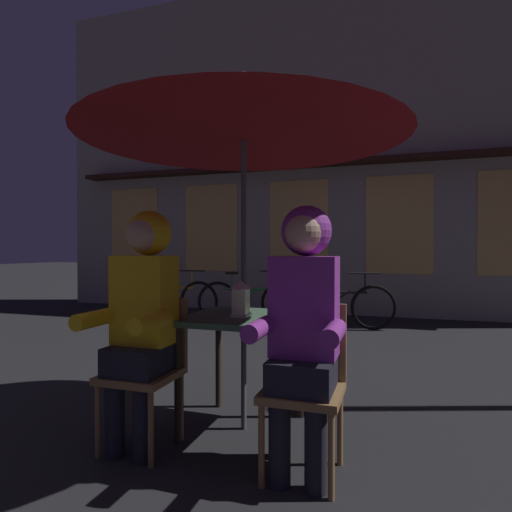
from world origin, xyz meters
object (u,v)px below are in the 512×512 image
at_px(cafe_table, 244,331).
at_px(person_right_hooded, 303,311).
at_px(bicycle_nearest, 170,299).
at_px(lantern, 241,297).
at_px(bicycle_second, 249,301).
at_px(chair_left, 148,362).
at_px(person_left_hooded, 142,304).
at_px(chair_right, 306,377).
at_px(bicycle_third, 338,306).
at_px(patio_umbrella, 244,111).

height_order(cafe_table, person_right_hooded, person_right_hooded).
bearing_deg(person_right_hooded, bicycle_nearest, 127.11).
bearing_deg(lantern, bicycle_nearest, 125.08).
bearing_deg(bicycle_second, bicycle_nearest, -173.76).
xyz_separation_m(chair_left, person_left_hooded, (-0.00, -0.06, 0.36)).
xyz_separation_m(chair_right, person_right_hooded, (0.00, -0.06, 0.36)).
bearing_deg(person_right_hooded, cafe_table, 138.43).
relative_size(lantern, person_left_hooded, 0.17).
bearing_deg(chair_left, bicycle_third, 81.07).
xyz_separation_m(cafe_table, bicycle_third, (0.15, 3.65, -0.29)).
distance_m(chair_right, person_right_hooded, 0.36).
bearing_deg(cafe_table, person_left_hooded, -138.43).
bearing_deg(patio_umbrella, bicycle_second, 108.38).
bearing_deg(bicycle_third, person_left_hooded, -98.81).
distance_m(chair_right, person_left_hooded, 1.03).
xyz_separation_m(person_left_hooded, bicycle_nearest, (-2.11, 4.06, -0.50)).
bearing_deg(bicycle_second, chair_right, -67.30).
distance_m(patio_umbrella, person_right_hooded, 1.37).
xyz_separation_m(person_left_hooded, bicycle_third, (0.63, 4.08, -0.50)).
bearing_deg(bicycle_second, chair_left, -79.40).
bearing_deg(lantern, person_right_hooded, -37.69).
bearing_deg(bicycle_second, patio_umbrella, -71.62).
distance_m(person_left_hooded, bicycle_second, 4.31).
bearing_deg(chair_left, person_left_hooded, -90.00).
xyz_separation_m(chair_left, bicycle_third, (0.63, 4.02, -0.14)).
height_order(cafe_table, patio_umbrella, patio_umbrella).
xyz_separation_m(person_left_hooded, bicycle_second, (-0.78, 4.21, -0.50)).
relative_size(patio_umbrella, bicycle_nearest, 1.37).
bearing_deg(bicycle_third, chair_left, -98.93).
distance_m(chair_left, person_left_hooded, 0.36).
xyz_separation_m(chair_left, bicycle_nearest, (-2.11, 4.01, -0.14)).
xyz_separation_m(cafe_table, chair_right, (0.48, -0.37, -0.15)).
xyz_separation_m(chair_right, bicycle_nearest, (-3.07, 4.01, -0.14)).
bearing_deg(chair_left, lantern, 33.41).
bearing_deg(lantern, chair_right, -33.21).
bearing_deg(bicycle_third, bicycle_nearest, -179.72).
bearing_deg(cafe_table, patio_umbrella, 0.00).
distance_m(cafe_table, lantern, 0.23).
height_order(patio_umbrella, chair_right, patio_umbrella).
bearing_deg(lantern, chair_left, -146.59).
relative_size(patio_umbrella, bicycle_second, 1.41).
xyz_separation_m(chair_left, chair_right, (0.96, 0.00, 0.00)).
xyz_separation_m(cafe_table, person_left_hooded, (-0.48, -0.43, 0.21)).
relative_size(lantern, chair_left, 0.27).
height_order(chair_left, person_left_hooded, person_left_hooded).
xyz_separation_m(chair_right, bicycle_third, (-0.33, 4.02, -0.14)).
bearing_deg(person_left_hooded, bicycle_third, 81.19).
xyz_separation_m(patio_umbrella, bicycle_third, (0.15, 3.65, -1.71)).
relative_size(lantern, person_right_hooded, 0.17).
distance_m(chair_left, person_right_hooded, 1.03).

